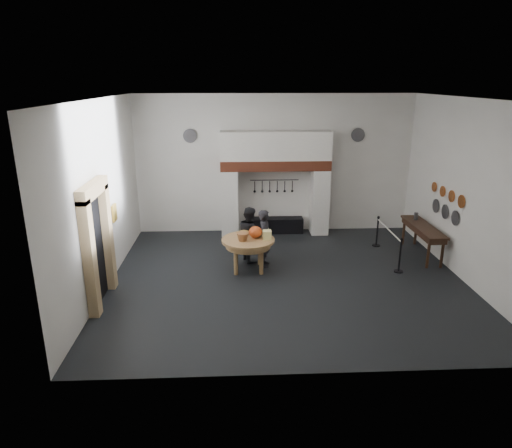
{
  "coord_description": "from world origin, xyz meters",
  "views": [
    {
      "loc": [
        -1.3,
        -10.76,
        4.94
      ],
      "look_at": [
        -0.77,
        0.45,
        1.35
      ],
      "focal_mm": 32.0,
      "sensor_mm": 36.0,
      "label": 1
    }
  ],
  "objects_px": {
    "visitor_near": "(265,238)",
    "visitor_far": "(250,234)",
    "work_table": "(248,240)",
    "side_table": "(423,227)",
    "barrier_post_far": "(377,232)",
    "barrier_post_near": "(400,256)",
    "iron_range": "(274,225)"
  },
  "relations": [
    {
      "from": "visitor_near",
      "to": "side_table",
      "type": "distance_m",
      "value": 4.63
    },
    {
      "from": "work_table",
      "to": "side_table",
      "type": "height_order",
      "value": "side_table"
    },
    {
      "from": "work_table",
      "to": "visitor_far",
      "type": "bearing_deg",
      "value": 83.91
    },
    {
      "from": "iron_range",
      "to": "visitor_far",
      "type": "relative_size",
      "value": 1.22
    },
    {
      "from": "barrier_post_near",
      "to": "barrier_post_far",
      "type": "bearing_deg",
      "value": 90.0
    },
    {
      "from": "barrier_post_far",
      "to": "visitor_near",
      "type": "bearing_deg",
      "value": -158.91
    },
    {
      "from": "barrier_post_far",
      "to": "side_table",
      "type": "bearing_deg",
      "value": -38.16
    },
    {
      "from": "visitor_far",
      "to": "side_table",
      "type": "relative_size",
      "value": 0.71
    },
    {
      "from": "work_table",
      "to": "side_table",
      "type": "xyz_separation_m",
      "value": [
        5.07,
        0.8,
        0.03
      ]
    },
    {
      "from": "work_table",
      "to": "visitor_far",
      "type": "relative_size",
      "value": 0.9
    },
    {
      "from": "visitor_near",
      "to": "barrier_post_near",
      "type": "height_order",
      "value": "visitor_near"
    },
    {
      "from": "visitor_near",
      "to": "visitor_far",
      "type": "xyz_separation_m",
      "value": [
        -0.4,
        0.4,
        -0.01
      ]
    },
    {
      "from": "barrier_post_near",
      "to": "barrier_post_far",
      "type": "height_order",
      "value": "same"
    },
    {
      "from": "work_table",
      "to": "visitor_near",
      "type": "height_order",
      "value": "visitor_near"
    },
    {
      "from": "side_table",
      "to": "visitor_near",
      "type": "bearing_deg",
      "value": -173.38
    },
    {
      "from": "work_table",
      "to": "visitor_near",
      "type": "bearing_deg",
      "value": 29.24
    },
    {
      "from": "visitor_far",
      "to": "barrier_post_near",
      "type": "distance_m",
      "value": 4.09
    },
    {
      "from": "work_table",
      "to": "visitor_near",
      "type": "distance_m",
      "value": 0.54
    },
    {
      "from": "barrier_post_far",
      "to": "barrier_post_near",
      "type": "bearing_deg",
      "value": -90.0
    },
    {
      "from": "barrier_post_near",
      "to": "barrier_post_far",
      "type": "relative_size",
      "value": 1.0
    },
    {
      "from": "work_table",
      "to": "iron_range",
      "type": "bearing_deg",
      "value": 72.5
    },
    {
      "from": "visitor_far",
      "to": "side_table",
      "type": "xyz_separation_m",
      "value": [
        5.0,
        0.13,
        0.09
      ]
    },
    {
      "from": "visitor_far",
      "to": "barrier_post_far",
      "type": "xyz_separation_m",
      "value": [
        3.94,
        0.97,
        -0.33
      ]
    },
    {
      "from": "work_table",
      "to": "visitor_near",
      "type": "relative_size",
      "value": 0.89
    },
    {
      "from": "visitor_far",
      "to": "side_table",
      "type": "distance_m",
      "value": 5.0
    },
    {
      "from": "iron_range",
      "to": "work_table",
      "type": "xyz_separation_m",
      "value": [
        -0.97,
        -3.07,
        0.59
      ]
    },
    {
      "from": "visitor_near",
      "to": "visitor_far",
      "type": "height_order",
      "value": "visitor_near"
    },
    {
      "from": "visitor_near",
      "to": "barrier_post_far",
      "type": "relative_size",
      "value": 1.77
    },
    {
      "from": "visitor_near",
      "to": "barrier_post_near",
      "type": "relative_size",
      "value": 1.77
    },
    {
      "from": "iron_range",
      "to": "visitor_near",
      "type": "relative_size",
      "value": 1.2
    },
    {
      "from": "work_table",
      "to": "barrier_post_far",
      "type": "relative_size",
      "value": 1.57
    },
    {
      "from": "iron_range",
      "to": "work_table",
      "type": "height_order",
      "value": "work_table"
    }
  ]
}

